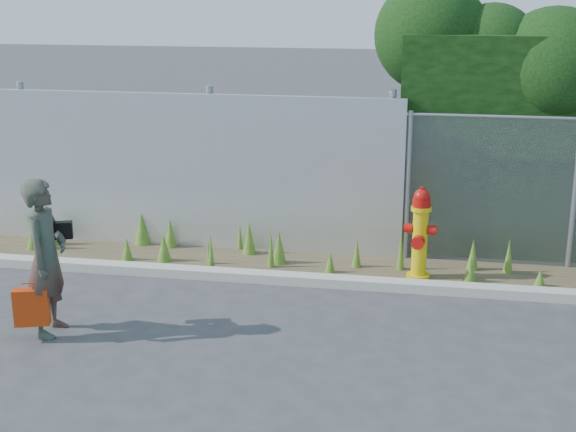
# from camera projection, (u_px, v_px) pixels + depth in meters

# --- Properties ---
(ground) EXTENTS (80.00, 80.00, 0.00)m
(ground) POSITION_uv_depth(u_px,v_px,m) (293.00, 346.00, 8.37)
(ground) COLOR #3A3A3D
(ground) RESTS_ON ground
(curb) EXTENTS (16.00, 0.22, 0.12)m
(curb) POSITION_uv_depth(u_px,v_px,m) (317.00, 280.00, 10.06)
(curb) COLOR #B0AC9F
(curb) RESTS_ON ground
(weed_strip) EXTENTS (16.00, 1.33, 0.54)m
(weed_strip) POSITION_uv_depth(u_px,v_px,m) (321.00, 256.00, 10.72)
(weed_strip) COLOR #4D412C
(weed_strip) RESTS_ON ground
(corrugated_fence) EXTENTS (8.50, 0.21, 2.30)m
(corrugated_fence) POSITION_uv_depth(u_px,v_px,m) (105.00, 168.00, 11.45)
(corrugated_fence) COLOR silver
(corrugated_fence) RESTS_ON ground
(fire_hydrant) EXTENTS (0.41, 0.36, 1.22)m
(fire_hydrant) POSITION_uv_depth(u_px,v_px,m) (420.00, 235.00, 10.11)
(fire_hydrant) COLOR #DCBB0B
(fire_hydrant) RESTS_ON ground
(woman) EXTENTS (0.44, 0.64, 1.71)m
(woman) POSITION_uv_depth(u_px,v_px,m) (46.00, 257.00, 8.47)
(woman) COLOR #10674A
(woman) RESTS_ON ground
(red_tote_bag) EXTENTS (0.36, 0.13, 0.47)m
(red_tote_bag) POSITION_uv_depth(u_px,v_px,m) (31.00, 307.00, 8.40)
(red_tote_bag) COLOR #AF320A
(black_shoulder_bag) EXTENTS (0.25, 0.10, 0.19)m
(black_shoulder_bag) POSITION_uv_depth(u_px,v_px,m) (61.00, 230.00, 8.64)
(black_shoulder_bag) COLOR black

